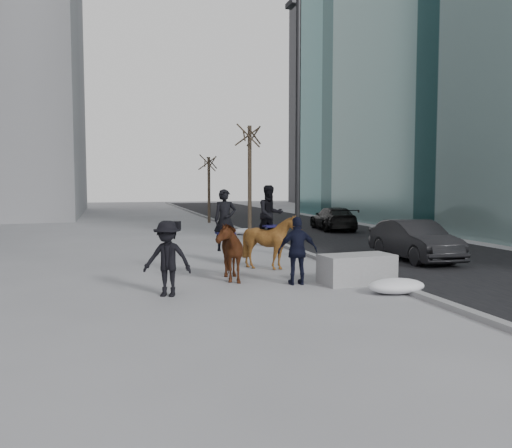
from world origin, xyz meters
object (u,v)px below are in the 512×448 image
object	(u,v)px
mounted_left	(226,246)
mounted_right	(271,236)
planter	(357,269)
car_near	(415,240)

from	to	relation	value
mounted_left	mounted_right	world-z (taller)	mounted_right
planter	mounted_right	size ratio (longest dim) A/B	0.75
car_near	mounted_right	size ratio (longest dim) A/B	1.62
planter	mounted_left	bearing A→B (deg)	156.24
car_near	mounted_left	xyz separation A→B (m)	(-6.90, -1.91, 0.23)
mounted_left	mounted_right	size ratio (longest dim) A/B	0.96
mounted_right	mounted_left	bearing A→B (deg)	-140.52
car_near	mounted_left	size ratio (longest dim) A/B	1.68
planter	car_near	bearing A→B (deg)	41.67
mounted_right	car_near	bearing A→B (deg)	5.77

